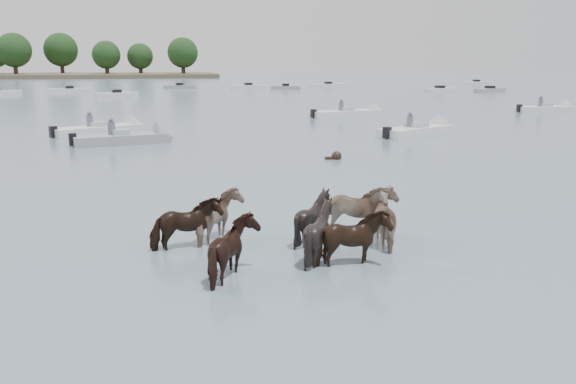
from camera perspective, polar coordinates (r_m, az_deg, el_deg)
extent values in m
plane|color=#4A5E6A|center=(11.22, 5.96, -9.01)|extent=(400.00, 400.00, 0.00)
imported|color=black|center=(13.40, -9.73, -3.36)|extent=(1.70, 1.13, 1.32)
imported|color=#876C5B|center=(13.96, -6.41, -2.61)|extent=(1.27, 1.43, 1.32)
imported|color=black|center=(13.71, 2.41, -2.76)|extent=(1.31, 1.18, 1.35)
imported|color=#7D6754|center=(14.34, 6.18, -1.99)|extent=(1.85, 1.35, 1.42)
imported|color=black|center=(11.49, -5.03, -5.85)|extent=(1.17, 1.36, 1.34)
imported|color=black|center=(12.49, 3.00, -4.17)|extent=(1.55, 1.45, 1.40)
imported|color=black|center=(12.18, 6.01, -4.81)|extent=(1.66, 0.90, 1.34)
imported|color=gray|center=(13.80, 10.01, -2.76)|extent=(1.50, 1.64, 1.39)
sphere|color=black|center=(25.47, 4.66, 3.42)|extent=(0.44, 0.44, 0.44)
cube|color=black|center=(25.42, 4.11, 3.19)|extent=(0.50, 0.22, 0.18)
cube|color=silver|center=(35.67, -17.70, 5.58)|extent=(5.17, 3.96, 0.55)
cone|color=silver|center=(36.79, -14.12, 5.99)|extent=(1.59, 1.84, 1.60)
cube|color=#99ADB7|center=(35.63, -17.74, 6.14)|extent=(1.26, 1.37, 0.35)
cube|color=black|center=(34.68, -21.51, 5.38)|extent=(0.48, 0.48, 0.60)
cylinder|color=#595966|center=(35.66, -18.40, 6.42)|extent=(0.36, 0.36, 0.70)
sphere|color=#595966|center=(35.62, -18.45, 7.14)|extent=(0.24, 0.24, 0.24)
cube|color=gray|center=(31.28, -15.70, 4.82)|extent=(4.82, 2.68, 0.55)
cone|color=gray|center=(31.76, -11.65, 5.14)|extent=(1.27, 1.77, 1.60)
cube|color=#99ADB7|center=(31.23, -15.74, 5.46)|extent=(1.05, 1.28, 0.35)
cube|color=black|center=(30.94, -19.88, 4.75)|extent=(0.43, 0.43, 0.60)
cylinder|color=#595966|center=(31.24, -16.50, 5.78)|extent=(0.36, 0.36, 0.70)
sphere|color=#595966|center=(31.20, -16.55, 6.61)|extent=(0.24, 0.24, 0.24)
cube|color=silver|center=(45.09, 5.59, 7.42)|extent=(5.74, 2.85, 0.55)
cone|color=silver|center=(46.56, 8.54, 7.50)|extent=(1.25, 1.77, 1.60)
cube|color=#99ADB7|center=(45.06, 5.60, 7.86)|extent=(1.04, 1.28, 0.35)
cube|color=black|center=(43.73, 2.45, 7.51)|extent=(0.42, 0.42, 0.60)
cylinder|color=#595966|center=(44.93, 5.11, 8.12)|extent=(0.36, 0.36, 0.70)
sphere|color=#595966|center=(44.90, 5.12, 8.69)|extent=(0.24, 0.24, 0.24)
cube|color=silver|center=(34.35, 12.15, 5.65)|extent=(5.19, 3.86, 0.55)
cone|color=silver|center=(36.38, 14.57, 5.89)|extent=(1.57, 1.84, 1.60)
cube|color=#99ADB7|center=(34.31, 12.18, 6.23)|extent=(1.25, 1.37, 0.35)
cube|color=black|center=(32.36, 9.44, 5.63)|extent=(0.48, 0.48, 0.60)
cylinder|color=#595966|center=(34.13, 11.57, 6.56)|extent=(0.36, 0.36, 0.70)
sphere|color=#595966|center=(34.09, 11.61, 7.32)|extent=(0.24, 0.24, 0.24)
cube|color=silver|center=(53.30, 23.30, 7.24)|extent=(4.49, 1.79, 0.55)
cone|color=silver|center=(54.51, 25.28, 7.16)|extent=(0.97, 1.64, 1.60)
cube|color=#99ADB7|center=(53.27, 23.33, 7.62)|extent=(0.85, 1.15, 0.35)
cube|color=black|center=(52.14, 21.24, 7.48)|extent=(0.36, 0.36, 0.60)
cylinder|color=#595966|center=(53.03, 22.99, 7.84)|extent=(0.36, 0.36, 0.70)
sphere|color=#595966|center=(53.01, 23.03, 8.33)|extent=(0.24, 0.24, 0.24)
cube|color=silver|center=(85.05, -20.12, 9.07)|extent=(5.67, 2.38, 0.60)
cube|color=black|center=(85.03, -20.14, 9.33)|extent=(1.15, 1.15, 0.50)
cube|color=silver|center=(72.60, -16.03, 8.90)|extent=(4.95, 2.52, 0.60)
cube|color=black|center=(72.58, -16.05, 9.20)|extent=(1.20, 1.20, 0.50)
cube|color=gray|center=(92.43, -10.29, 9.83)|extent=(4.85, 2.53, 0.60)
cube|color=black|center=(92.42, -10.30, 10.07)|extent=(1.20, 1.20, 0.50)
cube|color=silver|center=(91.67, -3.81, 9.98)|extent=(5.34, 2.36, 0.60)
cube|color=black|center=(91.66, -3.81, 10.22)|extent=(1.16, 1.16, 0.50)
cube|color=gray|center=(88.28, -0.23, 9.91)|extent=(4.52, 2.28, 0.60)
cube|color=black|center=(88.26, -0.23, 10.16)|extent=(1.17, 1.17, 0.50)
cube|color=silver|center=(96.68, 3.86, 10.10)|extent=(5.81, 1.83, 0.60)
cube|color=black|center=(96.67, 3.86, 10.33)|extent=(1.06, 1.06, 0.50)
cube|color=silver|center=(83.79, 14.30, 9.40)|extent=(4.41, 2.46, 0.60)
cube|color=black|center=(83.77, 14.31, 9.66)|extent=(1.21, 1.21, 0.50)
cube|color=gray|center=(84.89, 18.72, 9.17)|extent=(4.97, 3.22, 0.60)
cube|color=black|center=(84.88, 18.74, 9.42)|extent=(1.31, 1.31, 0.50)
cube|color=silver|center=(112.35, 17.55, 9.89)|extent=(4.78, 1.74, 0.60)
cube|color=black|center=(112.34, 17.56, 10.08)|extent=(1.05, 1.05, 0.50)
cylinder|color=#382619|center=(159.69, -24.57, 10.51)|extent=(1.00, 1.00, 3.65)
sphere|color=black|center=(159.69, -24.73, 12.22)|extent=(8.11, 8.11, 8.11)
cylinder|color=#382619|center=(166.90, -20.75, 10.89)|extent=(1.00, 1.00, 3.80)
sphere|color=black|center=(166.91, -20.88, 12.59)|extent=(8.45, 8.45, 8.45)
cylinder|color=#382619|center=(156.68, -16.89, 10.97)|extent=(1.00, 1.00, 3.07)
sphere|color=black|center=(156.66, -16.98, 12.43)|extent=(6.82, 6.82, 6.82)
cylinder|color=#382619|center=(159.30, -13.88, 11.12)|extent=(1.00, 1.00, 2.90)
sphere|color=black|center=(159.28, -13.95, 12.48)|extent=(6.44, 6.44, 6.44)
cylinder|color=#382619|center=(154.33, -9.96, 11.35)|extent=(1.00, 1.00, 3.36)
sphere|color=black|center=(154.33, -10.02, 12.98)|extent=(7.48, 7.48, 7.48)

